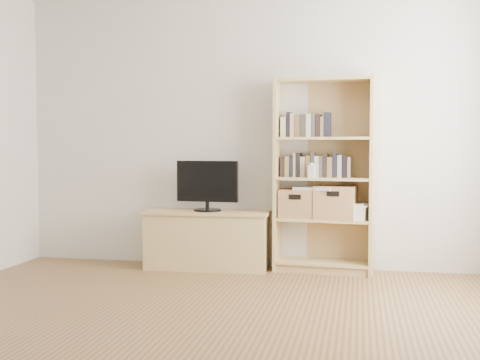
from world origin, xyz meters
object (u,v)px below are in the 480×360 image
(basket_left, at_px, (298,203))
(television, at_px, (207,186))
(basket_right, at_px, (335,202))
(laptop, at_px, (315,188))
(baby_monitor, at_px, (311,171))
(tv_stand, at_px, (207,241))
(bookshelf, at_px, (324,175))

(basket_left, bearing_deg, television, -169.18)
(basket_right, relative_size, laptop, 1.03)
(baby_monitor, height_order, basket_right, baby_monitor)
(basket_left, height_order, basket_right, basket_right)
(television, relative_size, baby_monitor, 5.35)
(basket_left, distance_m, laptop, 0.22)
(tv_stand, height_order, basket_right, basket_right)
(television, bearing_deg, basket_left, 9.41)
(bookshelf, relative_size, basket_left, 5.61)
(bookshelf, relative_size, television, 2.99)
(tv_stand, relative_size, laptop, 3.22)
(television, relative_size, basket_left, 1.88)
(tv_stand, distance_m, laptop, 1.12)
(television, xyz_separation_m, baby_monitor, (0.97, -0.04, 0.15))
(basket_right, bearing_deg, tv_stand, -171.53)
(basket_left, bearing_deg, laptop, -3.27)
(laptop, bearing_deg, basket_left, -175.69)
(basket_right, distance_m, laptop, 0.22)
(bookshelf, distance_m, basket_right, 0.27)
(tv_stand, xyz_separation_m, laptop, (1.00, 0.04, 0.51))
(baby_monitor, relative_size, basket_left, 0.35)
(television, bearing_deg, laptop, 7.15)
(baby_monitor, bearing_deg, bookshelf, 52.99)
(tv_stand, xyz_separation_m, bookshelf, (1.07, 0.05, 0.62))
(tv_stand, relative_size, basket_left, 3.57)
(television, height_order, basket_left, television)
(tv_stand, height_order, television, television)
(television, xyz_separation_m, laptop, (1.00, 0.04, -0.01))
(basket_right, bearing_deg, laptop, -172.81)
(basket_left, bearing_deg, basket_right, 2.19)
(laptop, bearing_deg, television, -163.86)
(tv_stand, relative_size, baby_monitor, 10.20)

